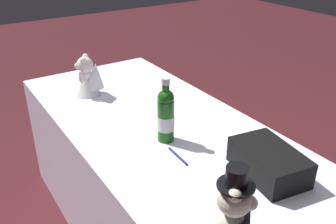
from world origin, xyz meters
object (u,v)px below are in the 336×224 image
Objects in this scene: teddy_bear_groom at (235,215)px; signing_pen at (177,155)px; gift_case_black at (269,162)px; champagne_bottle at (166,115)px; teddy_bear_bride at (89,77)px.

teddy_bear_groom is 1.92× the size of signing_pen.
teddy_bear_groom is at bearing -60.68° from gift_case_black.
champagne_bottle is 0.19m from signing_pen.
gift_case_black is at bearing 14.67° from teddy_bear_bride.
teddy_bear_bride is at bearing -175.90° from signing_pen.
champagne_bottle is at bearing 7.93° from teddy_bear_bride.
champagne_bottle is at bearing -155.81° from gift_case_black.
champagne_bottle is at bearing 164.92° from teddy_bear_groom.
champagne_bottle is 0.49m from gift_case_black.
teddy_bear_bride is 0.78× the size of champagne_bottle.
gift_case_black is (0.44, 0.20, -0.07)m from champagne_bottle.
teddy_bear_bride is 1.16m from gift_case_black.
teddy_bear_bride reaches higher than gift_case_black.
signing_pen is at bearing 4.10° from teddy_bear_bride.
champagne_bottle reaches higher than teddy_bear_groom.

